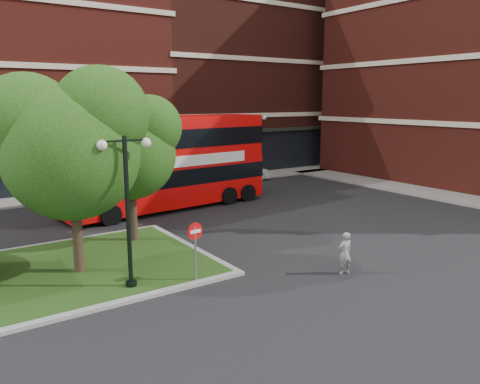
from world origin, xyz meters
TOP-DOWN VIEW (x-y plane):
  - ground at (0.00, 0.00)m, footprint 120.00×120.00m
  - pavement_far at (0.00, 16.50)m, footprint 44.00×3.00m
  - pavement_side at (16.50, 2.00)m, footprint 3.00×28.00m
  - terrace_far_right at (14.00, 24.00)m, footprint 18.00×12.00m
  - traffic_island at (-8.00, 3.00)m, footprint 12.60×7.60m
  - tree_island_west at (-6.60, 2.58)m, footprint 5.40×4.71m
  - tree_island_east at (-3.58, 5.06)m, footprint 4.46×3.90m
  - lamp_island at (-5.50, 0.20)m, footprint 1.72×0.36m
  - lamp_far_left at (2.00, 14.50)m, footprint 1.72×0.36m
  - lamp_far_right at (10.00, 14.50)m, footprint 1.72×0.36m
  - bus at (0.58, 10.09)m, footprint 12.07×3.72m
  - woman at (1.29, -2.67)m, footprint 0.60×0.44m
  - car_silver at (-0.97, 14.66)m, footprint 4.39×2.02m
  - car_white at (8.97, 14.97)m, footprint 4.29×1.53m
  - no_entry_sign at (-3.50, -0.50)m, footprint 0.58×0.11m

SIDE VIEW (x-z plane):
  - ground at x=0.00m, z-range 0.00..0.00m
  - pavement_far at x=0.00m, z-range 0.00..0.12m
  - pavement_side at x=16.50m, z-range 0.00..0.12m
  - traffic_island at x=-8.00m, z-range -0.01..0.14m
  - car_white at x=8.97m, z-range 0.00..1.41m
  - car_silver at x=-0.97m, z-range 0.00..1.46m
  - woman at x=1.29m, z-range 0.00..1.53m
  - no_entry_sign at x=-3.50m, z-range 0.45..2.56m
  - lamp_island at x=-5.50m, z-range 0.33..5.33m
  - lamp_far_left at x=2.00m, z-range 0.33..5.33m
  - lamp_far_right at x=10.00m, z-range 0.33..5.33m
  - bus at x=0.58m, z-range 0.71..5.24m
  - tree_island_east at x=-3.58m, z-range 1.10..7.39m
  - tree_island_west at x=-6.60m, z-range 1.19..8.40m
  - terrace_far_right at x=14.00m, z-range 0.00..16.00m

